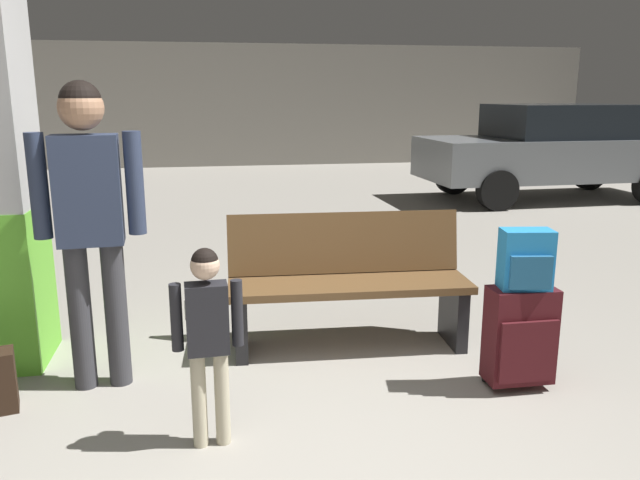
{
  "coord_description": "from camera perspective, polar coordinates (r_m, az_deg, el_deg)",
  "views": [
    {
      "loc": [
        -0.37,
        -2.19,
        1.68
      ],
      "look_at": [
        0.26,
        1.3,
        0.85
      ],
      "focal_mm": 35.21,
      "sensor_mm": 36.0,
      "label": 1
    }
  ],
  "objects": [
    {
      "name": "ground_plane",
      "position": [
        6.43,
        -6.58,
        -2.5
      ],
      "size": [
        18.0,
        18.0,
        0.1
      ],
      "primitive_type": "cube",
      "color": "gray"
    },
    {
      "name": "garage_back_wall",
      "position": [
        15.05,
        -9.06,
        11.97
      ],
      "size": [
        18.0,
        0.12,
        2.8
      ],
      "primitive_type": "cube",
      "color": "gray",
      "rests_on": "ground_plane"
    },
    {
      "name": "bench",
      "position": [
        4.23,
        2.56,
        -3.84
      ],
      "size": [
        1.63,
        0.61,
        0.89
      ],
      "color": "brown",
      "rests_on": "ground_plane"
    },
    {
      "name": "suitcase",
      "position": [
        3.83,
        17.74,
        -8.28
      ],
      "size": [
        0.38,
        0.23,
        0.6
      ],
      "color": "#471419",
      "rests_on": "ground_plane"
    },
    {
      "name": "backpack_bright",
      "position": [
        3.69,
        18.22,
        -1.76
      ],
      "size": [
        0.3,
        0.23,
        0.34
      ],
      "color": "#268CD8",
      "rests_on": "suitcase"
    },
    {
      "name": "child",
      "position": [
        3.02,
        -10.21,
        -7.76
      ],
      "size": [
        0.34,
        0.2,
        0.99
      ],
      "color": "beige",
      "rests_on": "ground_plane"
    },
    {
      "name": "adult",
      "position": [
        3.7,
        -20.25,
        3.06
      ],
      "size": [
        0.6,
        0.24,
        1.75
      ],
      "color": "#38383D",
      "rests_on": "ground_plane"
    },
    {
      "name": "parked_car_side",
      "position": [
        10.84,
        20.4,
        7.75
      ],
      "size": [
        4.14,
        1.88,
        1.51
      ],
      "color": "slate",
      "rests_on": "ground_plane"
    }
  ]
}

